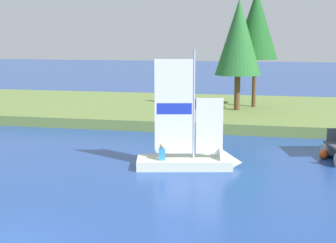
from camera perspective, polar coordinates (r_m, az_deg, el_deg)
shore_bank at (r=34.15m, az=0.86°, el=1.51°), size 80.00×13.98×0.62m
shoreline_tree_midright at (r=31.74m, az=8.55°, el=10.03°), size 3.06×3.06×7.33m
shoreline_tree_right at (r=33.46m, az=10.62°, el=11.47°), size 3.04×3.04×8.09m
sailboat at (r=20.03m, az=4.08°, el=-4.53°), size 4.66×2.30×5.41m
channel_buoy at (r=22.57m, az=18.34°, el=-3.80°), size 0.40×0.40×0.40m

